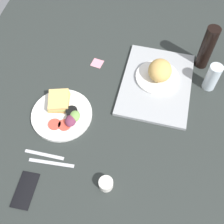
{
  "coord_description": "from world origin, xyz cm",
  "views": [
    {
      "loc": [
        65.33,
        14.29,
        104.82
      ],
      "look_at": [
        2.0,
        3.0,
        4.0
      ],
      "focal_mm": 43.49,
      "sensor_mm": 36.0,
      "label": 1
    }
  ],
  "objects_px": {
    "fork": "(44,155)",
    "espresso_cup": "(106,184)",
    "bread_plate_near": "(159,73)",
    "drinking_glass": "(212,77)",
    "knife": "(51,163)",
    "serving_tray": "(156,84)",
    "cell_phone": "(25,190)",
    "plate_with_salad": "(63,112)",
    "sticky_note": "(97,63)",
    "soda_bottle": "(207,48)"
  },
  "relations": [
    {
      "from": "fork",
      "to": "espresso_cup",
      "type": "bearing_deg",
      "value": -13.95
    },
    {
      "from": "bread_plate_near",
      "to": "drinking_glass",
      "type": "bearing_deg",
      "value": 91.24
    },
    {
      "from": "espresso_cup",
      "to": "knife",
      "type": "relative_size",
      "value": 0.29
    },
    {
      "from": "serving_tray",
      "to": "cell_phone",
      "type": "relative_size",
      "value": 3.13
    },
    {
      "from": "plate_with_salad",
      "to": "sticky_note",
      "type": "relative_size",
      "value": 4.9
    },
    {
      "from": "espresso_cup",
      "to": "fork",
      "type": "height_order",
      "value": "espresso_cup"
    },
    {
      "from": "fork",
      "to": "soda_bottle",
      "type": "bearing_deg",
      "value": 46.95
    },
    {
      "from": "soda_bottle",
      "to": "knife",
      "type": "bearing_deg",
      "value": -42.37
    },
    {
      "from": "plate_with_salad",
      "to": "cell_phone",
      "type": "bearing_deg",
      "value": -8.02
    },
    {
      "from": "knife",
      "to": "cell_phone",
      "type": "relative_size",
      "value": 1.32
    },
    {
      "from": "plate_with_salad",
      "to": "bread_plate_near",
      "type": "bearing_deg",
      "value": 124.12
    },
    {
      "from": "plate_with_salad",
      "to": "soda_bottle",
      "type": "distance_m",
      "value": 0.75
    },
    {
      "from": "plate_with_salad",
      "to": "fork",
      "type": "bearing_deg",
      "value": -6.67
    },
    {
      "from": "bread_plate_near",
      "to": "soda_bottle",
      "type": "relative_size",
      "value": 0.91
    },
    {
      "from": "bread_plate_near",
      "to": "plate_with_salad",
      "type": "height_order",
      "value": "bread_plate_near"
    },
    {
      "from": "serving_tray",
      "to": "sticky_note",
      "type": "bearing_deg",
      "value": -105.39
    },
    {
      "from": "serving_tray",
      "to": "sticky_note",
      "type": "xyz_separation_m",
      "value": [
        -0.09,
        -0.31,
        -0.01
      ]
    },
    {
      "from": "plate_with_salad",
      "to": "espresso_cup",
      "type": "distance_m",
      "value": 0.38
    },
    {
      "from": "plate_with_salad",
      "to": "serving_tray",
      "type": "bearing_deg",
      "value": 121.6
    },
    {
      "from": "knife",
      "to": "bread_plate_near",
      "type": "bearing_deg",
      "value": 51.49
    },
    {
      "from": "serving_tray",
      "to": "espresso_cup",
      "type": "height_order",
      "value": "espresso_cup"
    },
    {
      "from": "drinking_glass",
      "to": "knife",
      "type": "relative_size",
      "value": 0.74
    },
    {
      "from": "serving_tray",
      "to": "knife",
      "type": "height_order",
      "value": "serving_tray"
    },
    {
      "from": "knife",
      "to": "cell_phone",
      "type": "bearing_deg",
      "value": -119.26
    },
    {
      "from": "bread_plate_near",
      "to": "sticky_note",
      "type": "xyz_separation_m",
      "value": [
        -0.06,
        -0.32,
        -0.06
      ]
    },
    {
      "from": "bread_plate_near",
      "to": "plate_with_salad",
      "type": "bearing_deg",
      "value": -55.88
    },
    {
      "from": "espresso_cup",
      "to": "knife",
      "type": "height_order",
      "value": "espresso_cup"
    },
    {
      "from": "plate_with_salad",
      "to": "fork",
      "type": "xyz_separation_m",
      "value": [
        0.21,
        -0.02,
        -0.02
      ]
    },
    {
      "from": "espresso_cup",
      "to": "fork",
      "type": "bearing_deg",
      "value": -106.46
    },
    {
      "from": "bread_plate_near",
      "to": "sticky_note",
      "type": "bearing_deg",
      "value": -100.52
    },
    {
      "from": "serving_tray",
      "to": "soda_bottle",
      "type": "distance_m",
      "value": 0.3
    },
    {
      "from": "sticky_note",
      "to": "plate_with_salad",
      "type": "bearing_deg",
      "value": -14.74
    },
    {
      "from": "soda_bottle",
      "to": "cell_phone",
      "type": "height_order",
      "value": "soda_bottle"
    },
    {
      "from": "bread_plate_near",
      "to": "fork",
      "type": "height_order",
      "value": "bread_plate_near"
    },
    {
      "from": "fork",
      "to": "drinking_glass",
      "type": "bearing_deg",
      "value": 38.27
    },
    {
      "from": "serving_tray",
      "to": "plate_with_salad",
      "type": "relative_size",
      "value": 1.64
    },
    {
      "from": "knife",
      "to": "sticky_note",
      "type": "height_order",
      "value": "knife"
    },
    {
      "from": "fork",
      "to": "knife",
      "type": "bearing_deg",
      "value": -34.36
    },
    {
      "from": "bread_plate_near",
      "to": "knife",
      "type": "xyz_separation_m",
      "value": [
        0.51,
        -0.39,
        -0.05
      ]
    },
    {
      "from": "bread_plate_near",
      "to": "knife",
      "type": "distance_m",
      "value": 0.64
    },
    {
      "from": "soda_bottle",
      "to": "serving_tray",
      "type": "bearing_deg",
      "value": -50.95
    },
    {
      "from": "serving_tray",
      "to": "espresso_cup",
      "type": "xyz_separation_m",
      "value": [
        0.54,
        -0.15,
        0.01
      ]
    },
    {
      "from": "soda_bottle",
      "to": "fork",
      "type": "bearing_deg",
      "value": -45.56
    },
    {
      "from": "serving_tray",
      "to": "plate_with_salad",
      "type": "bearing_deg",
      "value": -58.4
    },
    {
      "from": "soda_bottle",
      "to": "knife",
      "type": "xyz_separation_m",
      "value": [
        0.66,
        -0.6,
        -0.11
      ]
    },
    {
      "from": "bread_plate_near",
      "to": "drinking_glass",
      "type": "xyz_separation_m",
      "value": [
        -0.01,
        0.25,
        0.01
      ]
    },
    {
      "from": "serving_tray",
      "to": "plate_with_salad",
      "type": "distance_m",
      "value": 0.47
    },
    {
      "from": "serving_tray",
      "to": "plate_with_salad",
      "type": "xyz_separation_m",
      "value": [
        0.25,
        -0.4,
        0.01
      ]
    },
    {
      "from": "espresso_cup",
      "to": "knife",
      "type": "distance_m",
      "value": 0.24
    },
    {
      "from": "fork",
      "to": "sticky_note",
      "type": "xyz_separation_m",
      "value": [
        -0.54,
        0.11,
        -0.0
      ]
    }
  ]
}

